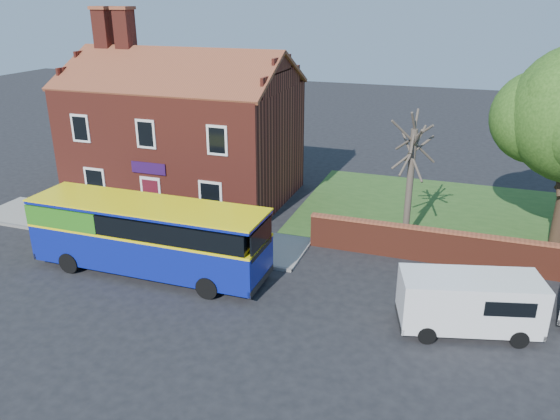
% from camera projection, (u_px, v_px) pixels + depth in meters
% --- Properties ---
extents(ground, '(120.00, 120.00, 0.00)m').
position_uv_depth(ground, '(209.00, 311.00, 20.68)').
color(ground, black).
rests_on(ground, ground).
extents(pavement, '(18.00, 3.50, 0.12)m').
position_uv_depth(pavement, '(135.00, 229.00, 27.86)').
color(pavement, gray).
rests_on(pavement, ground).
extents(kerb, '(18.00, 0.15, 0.14)m').
position_uv_depth(kerb, '(115.00, 242.00, 26.32)').
color(kerb, slate).
rests_on(kerb, ground).
extents(grass_strip, '(26.00, 12.00, 0.04)m').
position_uv_depth(grass_strip, '(548.00, 227.00, 28.11)').
color(grass_strip, '#426B28').
rests_on(grass_strip, ground).
extents(shop_building, '(12.30, 8.13, 10.50)m').
position_uv_depth(shop_building, '(185.00, 139.00, 31.71)').
color(shop_building, maroon).
rests_on(shop_building, ground).
extents(bus, '(10.30, 2.69, 3.14)m').
position_uv_depth(bus, '(142.00, 233.00, 23.08)').
color(bus, navy).
rests_on(bus, ground).
extents(van_near, '(5.13, 3.07, 2.11)m').
position_uv_depth(van_near, '(470.00, 301.00, 19.04)').
color(van_near, white).
rests_on(van_near, ground).
extents(bare_tree, '(2.28, 2.71, 6.07)m').
position_uv_depth(bare_tree, '(410.00, 181.00, 25.42)').
color(bare_tree, '#4C4238').
rests_on(bare_tree, ground).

